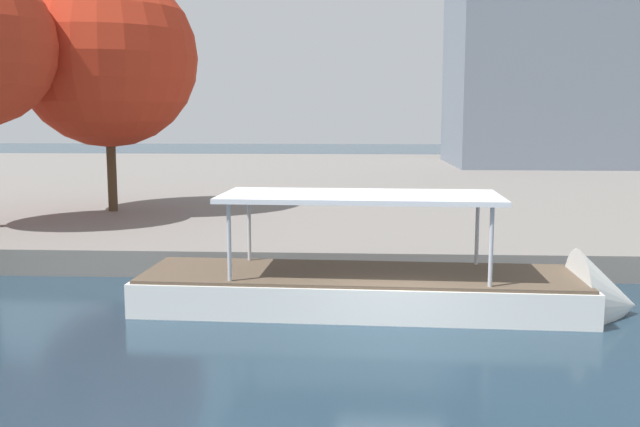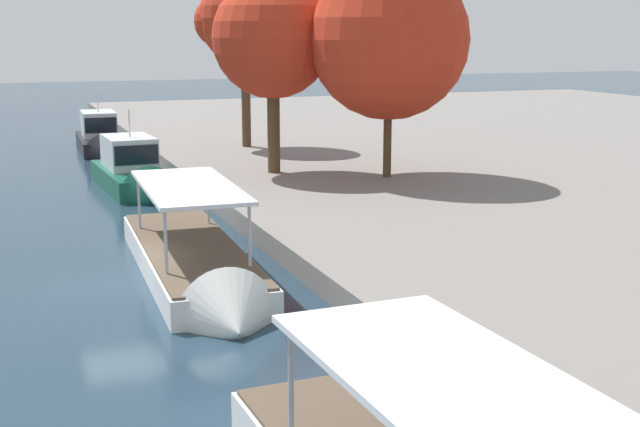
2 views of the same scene
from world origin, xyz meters
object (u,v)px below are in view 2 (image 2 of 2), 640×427
object	(u,v)px
tour_boat_2	(197,271)
tree_0	(273,38)
motor_yacht_1	(135,176)
tree_2	(239,19)
motor_yacht_0	(101,141)
tree_3	(387,34)

from	to	relation	value
tour_boat_2	tree_0	distance (m)	17.72
motor_yacht_1	tree_2	size ratio (longest dim) A/B	0.87
motor_yacht_0	motor_yacht_1	size ratio (longest dim) A/B	0.98
motor_yacht_0	tree_3	bearing A→B (deg)	31.77
tree_0	tour_boat_2	bearing A→B (deg)	-26.04
motor_yacht_0	tree_3	size ratio (longest dim) A/B	0.85
motor_yacht_1	tree_0	world-z (taller)	tree_0
tree_0	tree_3	xyz separation A→B (m)	(2.84, 4.60, 0.20)
tree_3	tree_0	bearing A→B (deg)	-121.67
tree_0	motor_yacht_1	bearing A→B (deg)	-105.34
tour_boat_2	tree_2	world-z (taller)	tree_2
motor_yacht_1	tree_3	world-z (taller)	tree_3
motor_yacht_1	tree_3	bearing A→B (deg)	64.29
tree_2	tree_3	xyz separation A→B (m)	(12.85, 3.52, -0.77)
motor_yacht_1	tree_2	xyz separation A→B (m)	(-8.23, 7.60, 7.51)
motor_yacht_0	tour_boat_2	xyz separation A→B (m)	(30.93, -0.72, -0.34)
motor_yacht_0	tree_3	xyz separation A→B (m)	(19.10, 11.04, 6.75)
motor_yacht_0	tree_0	world-z (taller)	tree_0
tour_boat_2	tree_0	world-z (taller)	tree_0
motor_yacht_1	tree_0	distance (m)	9.40
tour_boat_2	motor_yacht_1	bearing A→B (deg)	179.81
motor_yacht_0	tree_0	size ratio (longest dim) A/B	0.93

